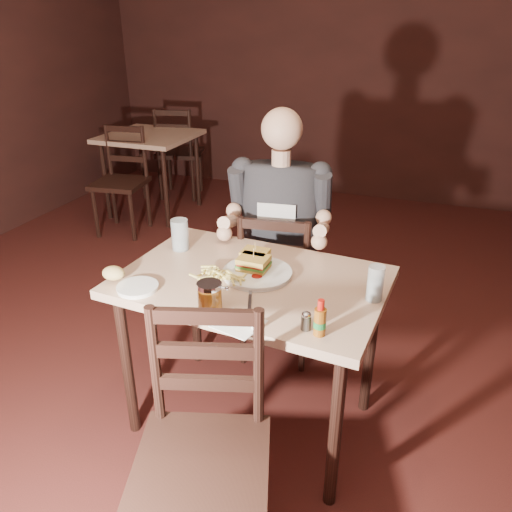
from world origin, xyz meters
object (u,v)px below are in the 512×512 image
(chair_far, at_px, (279,282))
(bg_chair_near, at_px, (119,183))
(chair_near, at_px, (202,465))
(main_table, at_px, (252,297))
(side_plate, at_px, (138,288))
(diner, at_px, (279,203))
(glass_left, at_px, (180,235))
(hot_sauce, at_px, (320,318))
(dinner_plate, at_px, (257,274))
(syrup_dispenser, at_px, (210,297))
(bg_table, at_px, (150,144))
(glass_right, at_px, (375,283))
(bg_chair_far, at_px, (179,152))

(chair_far, height_order, bg_chair_near, bg_chair_near)
(chair_near, bearing_deg, chair_far, 79.41)
(main_table, height_order, side_plate, side_plate)
(main_table, distance_m, chair_near, 0.75)
(side_plate, bearing_deg, diner, 66.21)
(glass_left, bearing_deg, hot_sauce, -30.61)
(bg_chair_near, bearing_deg, main_table, -51.04)
(glass_left, bearing_deg, dinner_plate, -16.63)
(main_table, bearing_deg, hot_sauce, -40.11)
(chair_far, bearing_deg, dinner_plate, 90.02)
(glass_left, bearing_deg, bg_chair_near, 132.40)
(bg_chair_near, xyz_separation_m, diner, (1.86, -1.26, 0.46))
(glass_left, bearing_deg, syrup_dispenser, -51.23)
(bg_table, height_order, side_plate, side_plate)
(chair_far, relative_size, syrup_dispenser, 7.47)
(chair_near, height_order, glass_right, chair_near)
(bg_chair_far, xyz_separation_m, bg_chair_near, (0.00, -1.10, -0.01))
(chair_far, bearing_deg, glass_right, 126.79)
(main_table, distance_m, glass_right, 0.53)
(bg_chair_near, distance_m, hot_sauce, 3.12)
(glass_left, bearing_deg, glass_right, -9.71)
(bg_table, bearing_deg, chair_far, -43.66)
(bg_chair_far, distance_m, side_plate, 3.50)
(chair_far, relative_size, glass_right, 6.17)
(main_table, height_order, hot_sauce, hot_sauce)
(diner, relative_size, glass_right, 6.45)
(bg_chair_far, bearing_deg, syrup_dispenser, 106.81)
(diner, height_order, glass_right, diner)
(hot_sauce, bearing_deg, main_table, 139.89)
(glass_right, height_order, syrup_dispenser, glass_right)
(dinner_plate, bearing_deg, syrup_dispenser, -101.72)
(bg_chair_near, height_order, syrup_dispenser, bg_chair_near)
(hot_sauce, bearing_deg, diner, 116.57)
(dinner_plate, height_order, hot_sauce, hot_sauce)
(main_table, relative_size, side_plate, 7.05)
(diner, bearing_deg, chair_far, 90.00)
(side_plate, bearing_deg, dinner_plate, 34.10)
(main_table, distance_m, diner, 0.58)
(main_table, bearing_deg, bg_table, 129.21)
(diner, distance_m, glass_left, 0.53)
(bg_chair_far, height_order, syrup_dispenser, bg_chair_far)
(dinner_plate, xyz_separation_m, glass_right, (0.49, -0.03, 0.06))
(bg_table, bearing_deg, chair_near, -56.70)
(main_table, xyz_separation_m, bg_table, (-1.91, 2.34, 0.00))
(chair_near, bearing_deg, syrup_dispenser, 92.25)
(side_plate, bearing_deg, main_table, 32.29)
(syrup_dispenser, bearing_deg, glass_left, 132.93)
(chair_far, height_order, hot_sauce, hot_sauce)
(bg_table, distance_m, chair_near, 3.66)
(bg_chair_near, height_order, diner, diner)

